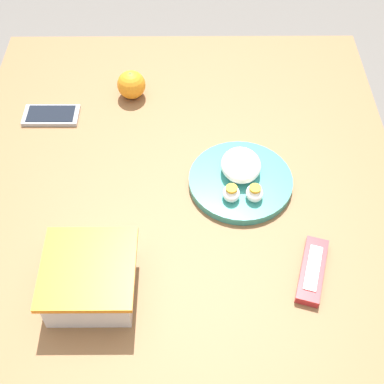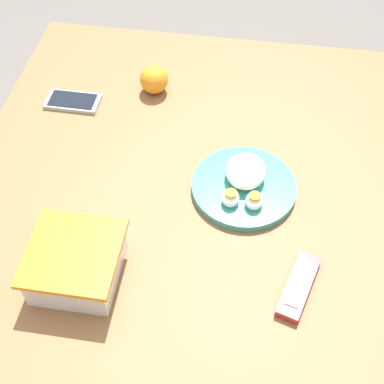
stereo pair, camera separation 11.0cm
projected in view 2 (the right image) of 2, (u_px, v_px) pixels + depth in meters
ground_plane at (184, 347)px, 1.70m from camera, size 10.00×10.00×0.00m
table at (181, 223)px, 1.18m from camera, size 1.19×0.96×0.75m
food_container at (76, 265)px, 0.98m from camera, size 0.17×0.17×0.08m
orange_fruit at (154, 80)px, 1.32m from camera, size 0.07×0.07×0.07m
rice_plate at (244, 184)px, 1.13m from camera, size 0.22×0.22×0.06m
candy_bar at (299, 286)px, 0.99m from camera, size 0.15×0.08×0.02m
cell_phone at (73, 101)px, 1.32m from camera, size 0.07×0.13×0.01m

